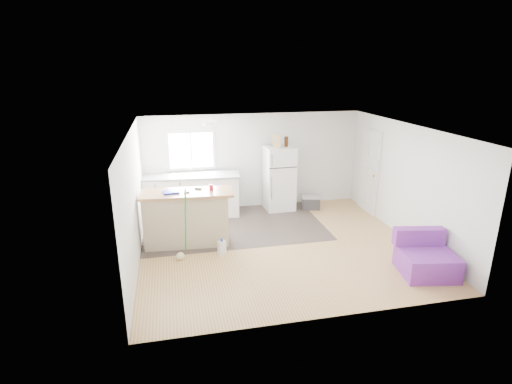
# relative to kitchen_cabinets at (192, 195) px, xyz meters

# --- Properties ---
(room) EXTENTS (5.51, 5.01, 2.41)m
(room) POSITION_rel_kitchen_cabinets_xyz_m (1.60, -2.14, 0.68)
(room) COLOR olive
(room) RESTS_ON ground
(vinyl_zone) EXTENTS (4.05, 2.50, 0.00)m
(vinyl_zone) POSITION_rel_kitchen_cabinets_xyz_m (0.88, -0.89, -0.52)
(vinyl_zone) COLOR #382E2A
(vinyl_zone) RESTS_ON floor
(window) EXTENTS (1.18, 0.06, 0.98)m
(window) POSITION_rel_kitchen_cabinets_xyz_m (0.05, 0.34, 1.03)
(window) COLOR white
(window) RESTS_ON back_wall
(interior_door) EXTENTS (0.11, 0.92, 2.10)m
(interior_door) POSITION_rel_kitchen_cabinets_xyz_m (4.33, -0.60, 0.49)
(interior_door) COLOR white
(interior_door) RESTS_ON right_wall
(ceiling_fixture) EXTENTS (0.30, 0.30, 0.07)m
(ceiling_fixture) POSITION_rel_kitchen_cabinets_xyz_m (0.40, -0.94, 1.84)
(ceiling_fixture) COLOR white
(ceiling_fixture) RESTS_ON ceiling
(kitchen_cabinets) EXTENTS (2.36, 0.91, 1.33)m
(kitchen_cabinets) POSITION_rel_kitchen_cabinets_xyz_m (0.00, 0.00, 0.00)
(kitchen_cabinets) COLOR white
(kitchen_cabinets) RESTS_ON floor
(peninsula) EXTENTS (1.88, 0.83, 1.13)m
(peninsula) POSITION_rel_kitchen_cabinets_xyz_m (-0.21, -1.64, 0.05)
(peninsula) COLOR #CBB292
(peninsula) RESTS_ON floor
(refrigerator) EXTENTS (0.74, 0.70, 1.62)m
(refrigerator) POSITION_rel_kitchen_cabinets_xyz_m (2.19, 0.00, 0.29)
(refrigerator) COLOR white
(refrigerator) RESTS_ON floor
(cooler) EXTENTS (0.53, 0.42, 0.35)m
(cooler) POSITION_rel_kitchen_cabinets_xyz_m (3.00, -0.18, -0.34)
(cooler) COLOR #313134
(cooler) RESTS_ON floor
(purple_seat) EXTENTS (1.04, 1.00, 0.74)m
(purple_seat) POSITION_rel_kitchen_cabinets_xyz_m (3.85, -3.75, -0.25)
(purple_seat) COLOR purple
(purple_seat) RESTS_ON floor
(cleaner_jug) EXTENTS (0.17, 0.15, 0.32)m
(cleaner_jug) POSITION_rel_kitchen_cabinets_xyz_m (0.42, -2.25, -0.38)
(cleaner_jug) COLOR silver
(cleaner_jug) RESTS_ON floor
(mop) EXTENTS (0.25, 0.40, 1.43)m
(mop) POSITION_rel_kitchen_cabinets_xyz_m (-0.35, -2.29, -0.29)
(mop) COLOR green
(mop) RESTS_ON floor
(red_cup) EXTENTS (0.09, 0.09, 0.12)m
(red_cup) POSITION_rel_kitchen_cabinets_xyz_m (0.31, -1.64, 0.66)
(red_cup) COLOR red
(red_cup) RESTS_ON peninsula
(blue_tray) EXTENTS (0.33, 0.27, 0.04)m
(blue_tray) POSITION_rel_kitchen_cabinets_xyz_m (-0.49, -1.65, 0.62)
(blue_tray) COLOR #1421BD
(blue_tray) RESTS_ON peninsula
(tool_a) EXTENTS (0.15, 0.09, 0.03)m
(tool_a) POSITION_rel_kitchen_cabinets_xyz_m (0.06, -1.51, 0.62)
(tool_a) COLOR black
(tool_a) RESTS_ON peninsula
(tool_b) EXTENTS (0.11, 0.07, 0.03)m
(tool_b) POSITION_rel_kitchen_cabinets_xyz_m (-0.18, -1.72, 0.62)
(tool_b) COLOR black
(tool_b) RESTS_ON peninsula
(cardboard_box) EXTENTS (0.22, 0.17, 0.30)m
(cardboard_box) POSITION_rel_kitchen_cabinets_xyz_m (2.10, -0.04, 1.24)
(cardboard_box) COLOR tan
(cardboard_box) RESTS_ON refrigerator
(bottle_left) EXTENTS (0.08, 0.08, 0.25)m
(bottle_left) POSITION_rel_kitchen_cabinets_xyz_m (2.32, -0.04, 1.22)
(bottle_left) COLOR #381D0A
(bottle_left) RESTS_ON refrigerator
(bottle_right) EXTENTS (0.09, 0.09, 0.25)m
(bottle_right) POSITION_rel_kitchen_cabinets_xyz_m (2.35, -0.04, 1.22)
(bottle_right) COLOR #381D0A
(bottle_right) RESTS_ON refrigerator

